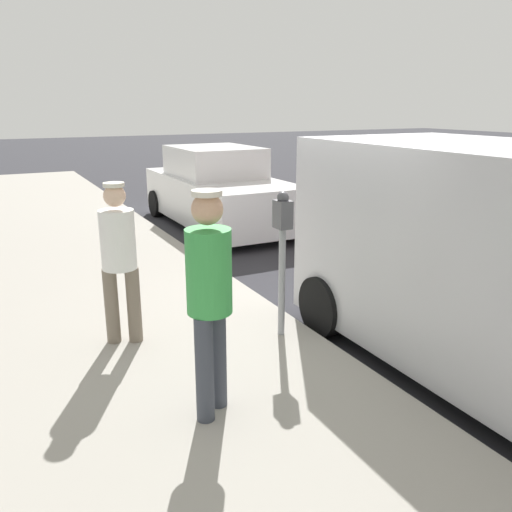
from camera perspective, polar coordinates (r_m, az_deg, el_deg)
name	(u,v)px	position (r m, az deg, el deg)	size (l,w,h in m)	color
ground_plane	(392,330)	(6.26, 14.64, -7.82)	(80.00, 80.00, 0.00)	#2D2D33
sidewalk_slab	(75,401)	(4.85, -19.17, -14.69)	(5.00, 32.00, 0.15)	#9E998E
parking_meter_near	(282,240)	(5.27, 2.90, 1.79)	(0.14, 0.18, 1.52)	gray
pedestrian_in_white	(119,254)	(5.30, -14.71, 0.21)	(0.34, 0.34, 1.63)	#726656
pedestrian_in_green	(209,291)	(3.88, -5.11, -3.78)	(0.34, 0.34, 1.76)	#383D47
parked_sedan_behind	(218,191)	(11.05, -4.12, 7.07)	(1.94, 4.40, 1.65)	white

